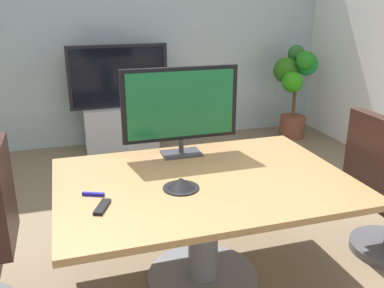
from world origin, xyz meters
The scene contains 8 objects.
wall_back_glass_partition centered at (0.00, 3.30, 1.43)m, with size 5.60×0.10×2.86m, color #9EB2B7.
conference_table centered at (0.05, 0.13, 0.56)m, with size 1.83×1.29×0.75m.
tv_monitor centered at (0.04, 0.60, 1.11)m, with size 0.84×0.18×0.64m.
wall_display_unit centered at (-0.09, 2.95, 0.44)m, with size 1.20×0.36×1.31m.
potted_plant centered at (2.22, 2.75, 0.76)m, with size 0.56×0.52×1.23m.
conference_phone centered at (-0.13, 0.03, 0.78)m, with size 0.22×0.22×0.07m.
remote_control centered at (-0.60, -0.08, 0.76)m, with size 0.05×0.17×0.02m, color black.
whiteboard_marker centered at (-0.64, 0.09, 0.76)m, with size 0.13×0.02×0.02m, color #1919A5.
Camera 1 is at (-0.75, -2.19, 1.83)m, focal length 39.62 mm.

